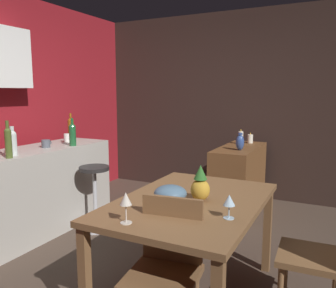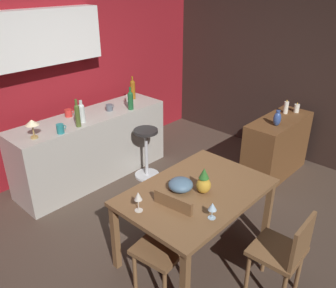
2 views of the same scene
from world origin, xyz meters
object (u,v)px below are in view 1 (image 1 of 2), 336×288
chair_by_doorway (322,255)px  pillar_candle_short (241,138)px  sideboard_cabinet (239,179)px  wine_glass_right (229,201)px  dining_table (191,211)px  pineapple_centerpiece (200,185)px  cup_white (67,138)px  vase_ceramic_blue (240,142)px  wine_bottle_green (72,134)px  wine_bottle_clear (13,142)px  pillar_candle_tall (250,139)px  bar_stool (95,196)px  fruit_bowl (170,193)px  wine_bottle_amber (71,128)px  cup_slate (46,144)px  wine_bottle_olive (8,141)px  wine_glass_left (126,200)px  chair_near_window (166,266)px

chair_by_doorway → pillar_candle_short: pillar_candle_short is taller
sideboard_cabinet → pillar_candle_short: 0.55m
chair_by_doorway → wine_glass_right: wine_glass_right is taller
dining_table → pineapple_centerpiece: (0.01, -0.06, 0.19)m
wine_glass_right → cup_white: 2.59m
dining_table → vase_ceramic_blue: bearing=3.9°
pineapple_centerpiece → wine_bottle_green: bearing=68.2°
wine_bottle_clear → pillar_candle_tall: size_ratio=1.96×
bar_stool → cup_white: 0.83m
wine_glass_right → fruit_bowl: size_ratio=0.64×
sideboard_cabinet → wine_bottle_clear: bearing=139.8°
pineapple_centerpiece → wine_bottle_amber: wine_bottle_amber is taller
wine_bottle_clear → cup_slate: bearing=9.2°
sideboard_cabinet → wine_glass_right: 2.30m
chair_by_doorway → pillar_candle_tall: pillar_candle_tall is taller
cup_white → fruit_bowl: bearing=-118.5°
fruit_bowl → dining_table: bearing=-49.5°
fruit_bowl → wine_bottle_olive: wine_bottle_olive is taller
dining_table → sideboard_cabinet: 1.99m
bar_stool → wine_glass_right: 2.05m
pillar_candle_tall → sideboard_cabinet: bearing=174.5°
fruit_bowl → wine_bottle_olive: size_ratio=0.68×
wine_bottle_olive → pillar_candle_tall: wine_bottle_olive is taller
wine_glass_left → wine_glass_right: size_ratio=1.25×
wine_bottle_amber → cup_slate: wine_bottle_amber is taller
wine_glass_left → vase_ceramic_blue: (2.29, -0.05, 0.04)m
wine_glass_right → cup_white: bearing=63.7°
sideboard_cabinet → chair_by_doorway: (-1.86, -1.03, 0.06)m
wine_glass_left → fruit_bowl: bearing=-6.0°
pillar_candle_short → pineapple_centerpiece: bearing=-172.2°
chair_by_doorway → wine_bottle_clear: (-0.07, 2.67, 0.56)m
wine_glass_left → wine_bottle_amber: wine_bottle_amber is taller
vase_ceramic_blue → cup_white: bearing=113.3°
bar_stool → cup_slate: 0.77m
wine_bottle_amber → pillar_candle_tall: wine_bottle_amber is taller
wine_bottle_olive → pillar_candle_short: size_ratio=1.76×
wine_bottle_amber → bar_stool: bearing=-119.1°
pillar_candle_short → sideboard_cabinet: bearing=-167.6°
chair_by_doorway → cup_white: bearing=73.9°
dining_table → wine_bottle_green: wine_bottle_green is taller
wine_glass_right → cup_white: (1.15, 2.32, 0.10)m
dining_table → chair_near_window: (-0.47, -0.04, -0.18)m
pineapple_centerpiece → wine_glass_left: bearing=158.8°
wine_glass_left → wine_bottle_green: 2.03m
wine_glass_right → vase_ceramic_blue: vase_ceramic_blue is taller
pillar_candle_tall → wine_glass_right: bearing=-169.3°
cup_white → wine_glass_right: bearing=-116.3°
vase_ceramic_blue → pineapple_centerpiece: bearing=-174.0°
bar_stool → cup_white: size_ratio=6.40×
wine_bottle_clear → pineapple_centerpiece: bearing=-90.5°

